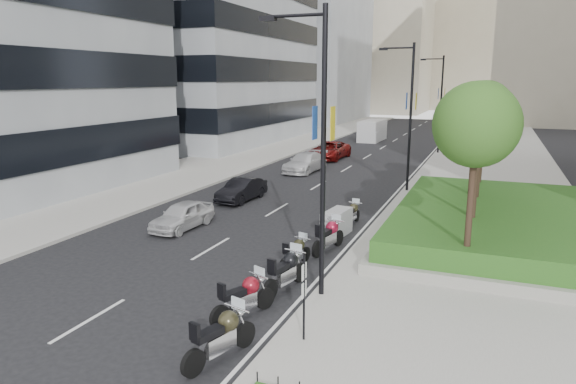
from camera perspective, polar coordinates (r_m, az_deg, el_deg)
The scene contains 30 objects.
ground at distance 17.78m, azimuth -10.87°, elevation -10.58°, with size 160.00×160.00×0.00m, color black.
sidewalk_right at distance 44.20m, azimuth 21.56°, elevation 2.68°, with size 10.00×100.00×0.15m, color #9E9B93.
sidewalk_left at distance 48.95m, azimuth -3.83°, elevation 4.39°, with size 8.00×100.00×0.15m, color #9E9B93.
lane_edge at distance 44.54m, azimuth 14.73°, elevation 3.12°, with size 0.12×100.00×0.01m, color silver.
lane_centre at distance 45.45m, azimuth 8.21°, elevation 3.58°, with size 0.12×100.00×0.01m, color silver.
building_grey_far at distance 90.33m, azimuth 0.32°, elevation 17.56°, with size 22.00×26.00×30.00m, color gray.
building_cream_left at distance 117.29m, azimuth 8.84°, elevation 17.21°, with size 26.00×24.00×34.00m, color #B7AD93.
building_cream_centre at distance 134.41m, azimuth 19.64°, elevation 16.89°, with size 30.00×24.00×38.00m, color #B7AD93.
planter at distance 24.58m, azimuth 23.33°, elevation -4.04°, with size 10.00×14.00×0.40m, color gray.
hedge at distance 24.43m, azimuth 23.45°, elevation -2.68°, with size 9.40×13.40×0.80m, color #144717.
tree_0 at distance 17.75m, azimuth 20.20°, elevation 6.96°, with size 2.80×2.80×6.30m.
tree_1 at distance 21.73m, azimuth 20.59°, elevation 7.80°, with size 2.80×2.80×6.30m.
tree_2 at distance 25.73m, azimuth 20.86°, elevation 8.37°, with size 2.80×2.80×6.30m.
tree_3 at distance 29.72m, azimuth 21.05°, elevation 8.79°, with size 2.80×2.80×6.30m.
lamp_post_0 at distance 15.58m, azimuth 3.42°, elevation 5.71°, with size 2.34×0.45×9.00m.
lamp_post_1 at distance 32.11m, azimuth 13.22°, elevation 8.85°, with size 2.34×0.45×9.00m.
lamp_post_2 at distance 49.95m, azimuth 16.47°, elevation 9.83°, with size 2.34×0.45×9.00m.
parking_sign at distance 13.55m, azimuth 1.79°, elevation -11.17°, with size 0.06×0.32×2.50m.
motorcycle_0 at distance 13.31m, azimuth -7.42°, elevation -15.57°, with size 0.99×2.40×1.23m.
motorcycle_1 at distance 15.38m, azimuth -4.87°, elevation -11.56°, with size 1.13×2.28×1.20m.
motorcycle_2 at distance 17.19m, azimuth -0.20°, elevation -8.80°, with size 0.82×2.46×1.23m.
motorcycle_3 at distance 19.29m, azimuth 0.88°, elevation -6.76°, with size 0.69×2.02×1.01m.
motorcycle_4 at distance 21.02m, azimuth 4.57°, elevation -4.88°, with size 0.84×2.40×1.21m.
motorcycle_5 at distance 23.06m, azimuth 5.41°, elevation -3.48°, with size 1.00×2.04×1.17m.
motorcycle_6 at distance 24.93m, azimuth 7.13°, elevation -2.42°, with size 0.68×2.03×1.01m.
car_a at distance 24.59m, azimuth -11.67°, elevation -2.56°, with size 1.51×3.74×1.28m, color silver.
car_b at distance 29.71m, azimuth -5.19°, elevation 0.25°, with size 1.37×3.92×1.29m, color black.
car_c at distance 38.99m, azimuth 1.91°, elevation 3.31°, with size 2.02×4.96×1.44m, color silver.
car_d at distance 45.44m, azimuth 4.63°, elevation 4.64°, with size 2.55×5.53×1.54m, color maroon.
delivery_van at distance 59.55m, azimuth 9.30°, elevation 6.65°, with size 2.28×5.58×2.31m.
Camera 1 is at (9.04, -13.68, 6.87)m, focal length 32.00 mm.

